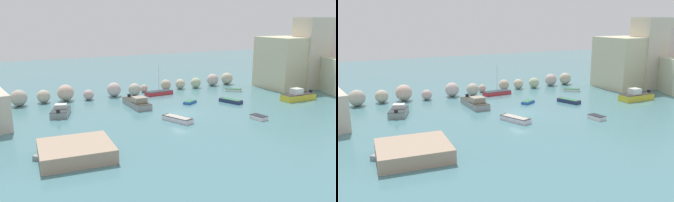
{
  "view_description": "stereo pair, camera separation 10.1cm",
  "coord_description": "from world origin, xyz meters",
  "views": [
    {
      "loc": [
        -25.38,
        -43.08,
        13.48
      ],
      "look_at": [
        0.0,
        4.07,
        1.0
      ],
      "focal_mm": 38.13,
      "sensor_mm": 36.0,
      "label": 1
    },
    {
      "loc": [
        -25.29,
        -43.13,
        13.48
      ],
      "look_at": [
        0.0,
        4.07,
        1.0
      ],
      "focal_mm": 38.13,
      "sensor_mm": 36.0,
      "label": 2
    }
  ],
  "objects": [
    {
      "name": "moored_boat_7",
      "position": [
        7.76,
        -7.67,
        0.28
      ],
      "size": [
        1.54,
        2.38,
        0.56
      ],
      "rotation": [
        0.0,
        0.0,
        4.81
      ],
      "color": "white",
      "rests_on": "cove_water"
    },
    {
      "name": "moored_boat_4",
      "position": [
        -2.56,
        -3.32,
        0.34
      ],
      "size": [
        2.84,
        4.65,
        0.66
      ],
      "rotation": [
        0.0,
        0.0,
        5.06
      ],
      "color": "white",
      "rests_on": "cove_water"
    },
    {
      "name": "stone_dock",
      "position": [
        -17.7,
        -9.62,
        0.71
      ],
      "size": [
        7.63,
        7.19,
        1.42
      ],
      "primitive_type": "cube",
      "rotation": [
        0.0,
        0.0,
        -0.1
      ],
      "color": "tan",
      "rests_on": "ground"
    },
    {
      "name": "moored_boat_6",
      "position": [
        16.82,
        9.21,
        0.27
      ],
      "size": [
        3.05,
        2.86,
        0.52
      ],
      "rotation": [
        0.0,
        0.0,
        2.43
      ],
      "color": "white",
      "rests_on": "cove_water"
    },
    {
      "name": "moored_boat_1",
      "position": [
        21.65,
        -1.88,
        0.69
      ],
      "size": [
        6.1,
        2.36,
        2.05
      ],
      "rotation": [
        0.0,
        0.0,
        3.11
      ],
      "color": "gold",
      "rests_on": "cove_water"
    },
    {
      "name": "cliff_headland_right",
      "position": [
        31.17,
        6.5,
        4.94
      ],
      "size": [
        15.15,
        20.13,
        13.61
      ],
      "color": "beige",
      "rests_on": "ground"
    },
    {
      "name": "cove_water",
      "position": [
        0.0,
        0.0,
        0.0
      ],
      "size": [
        160.0,
        160.0,
        0.0
      ],
      "primitive_type": "plane",
      "color": "teal",
      "rests_on": "ground"
    },
    {
      "name": "moored_boat_8",
      "position": [
        10.55,
        2.01,
        0.3
      ],
      "size": [
        2.43,
        4.08,
        0.58
      ],
      "rotation": [
        0.0,
        0.0,
        1.88
      ],
      "color": "navy",
      "rests_on": "cove_water"
    },
    {
      "name": "moored_boat_2",
      "position": [
        -4.03,
        6.77,
        0.61
      ],
      "size": [
        2.51,
        7.0,
        1.73
      ],
      "rotation": [
        0.0,
        0.0,
        4.68
      ],
      "color": "gray",
      "rests_on": "cove_water"
    },
    {
      "name": "moored_boat_9",
      "position": [
        3.01,
        13.13,
        0.36
      ],
      "size": [
        5.02,
        1.97,
        5.32
      ],
      "rotation": [
        0.0,
        0.0,
        0.04
      ],
      "color": "red",
      "rests_on": "cove_water"
    },
    {
      "name": "moored_boat_0",
      "position": [
        -20.29,
        -8.82,
        0.24
      ],
      "size": [
        2.72,
        2.66,
        0.47
      ],
      "rotation": [
        0.0,
        0.0,
        2.39
      ],
      "color": "gray",
      "rests_on": "cove_water"
    },
    {
      "name": "rock_breakwater",
      "position": [
        -2.09,
        15.86,
        1.14
      ],
      "size": [
        45.33,
        4.07,
        2.7
      ],
      "color": "#B9C1A8",
      "rests_on": "ground"
    },
    {
      "name": "moored_boat_3",
      "position": [
        -15.64,
        7.16,
        0.56
      ],
      "size": [
        3.65,
        4.76,
        1.51
      ],
      "rotation": [
        0.0,
        0.0,
        1.22
      ],
      "color": "gray",
      "rests_on": "cove_water"
    },
    {
      "name": "moored_boat_5",
      "position": [
        4.38,
        4.71,
        0.21
      ],
      "size": [
        2.71,
        2.22,
        0.43
      ],
      "rotation": [
        0.0,
        0.0,
        3.64
      ],
      "color": "blue",
      "rests_on": "cove_water"
    }
  ]
}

